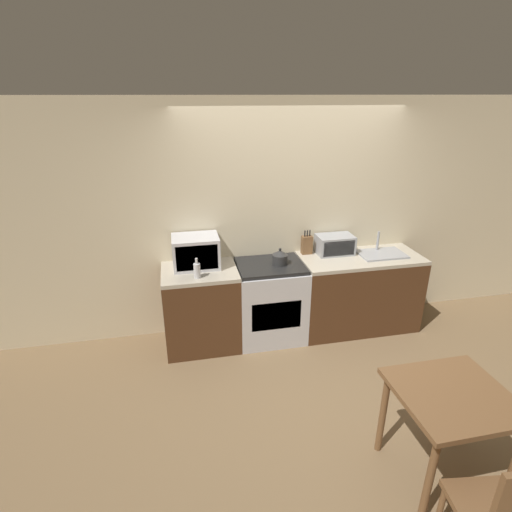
# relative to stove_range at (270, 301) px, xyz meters

# --- Properties ---
(ground_plane) EXTENTS (16.00, 16.00, 0.00)m
(ground_plane) POSITION_rel_stove_range_xyz_m (0.30, -0.87, -0.45)
(ground_plane) COLOR brown
(wall_back) EXTENTS (10.00, 0.06, 2.60)m
(wall_back) POSITION_rel_stove_range_xyz_m (0.30, 0.34, 0.85)
(wall_back) COLOR beige
(wall_back) RESTS_ON ground_plane
(counter_left_run) EXTENTS (0.79, 0.62, 0.90)m
(counter_left_run) POSITION_rel_stove_range_xyz_m (-0.77, 0.00, 0.00)
(counter_left_run) COLOR #4C2D19
(counter_left_run) RESTS_ON ground_plane
(counter_right_run) EXTENTS (1.38, 0.62, 0.90)m
(counter_right_run) POSITION_rel_stove_range_xyz_m (1.06, 0.00, 0.00)
(counter_right_run) COLOR #4C2D19
(counter_right_run) RESTS_ON ground_plane
(stove_range) EXTENTS (0.74, 0.62, 0.90)m
(stove_range) POSITION_rel_stove_range_xyz_m (0.00, 0.00, 0.00)
(stove_range) COLOR silver
(stove_range) RESTS_ON ground_plane
(kettle) EXTENTS (0.17, 0.17, 0.18)m
(kettle) POSITION_rel_stove_range_xyz_m (0.10, -0.01, 0.53)
(kettle) COLOR #2D2D2D
(kettle) RESTS_ON stove_range
(microwave) EXTENTS (0.48, 0.36, 0.34)m
(microwave) POSITION_rel_stove_range_xyz_m (-0.78, 0.11, 0.62)
(microwave) COLOR silver
(microwave) RESTS_ON counter_left_run
(bottle) EXTENTS (0.07, 0.07, 0.21)m
(bottle) POSITION_rel_stove_range_xyz_m (-0.80, -0.18, 0.53)
(bottle) COLOR silver
(bottle) RESTS_ON counter_left_run
(knife_block) EXTENTS (0.12, 0.08, 0.28)m
(knife_block) POSITION_rel_stove_range_xyz_m (0.48, 0.22, 0.56)
(knife_block) COLOR brown
(knife_block) RESTS_ON counter_right_run
(toaster_oven) EXTENTS (0.41, 0.27, 0.22)m
(toaster_oven) POSITION_rel_stove_range_xyz_m (0.80, 0.16, 0.56)
(toaster_oven) COLOR #999BA0
(toaster_oven) RESTS_ON counter_right_run
(sink_basin) EXTENTS (0.52, 0.34, 0.24)m
(sink_basin) POSITION_rel_stove_range_xyz_m (1.31, 0.01, 0.47)
(sink_basin) COLOR #999BA0
(sink_basin) RESTS_ON counter_right_run
(dining_table) EXTENTS (0.75, 0.71, 0.75)m
(dining_table) POSITION_rel_stove_range_xyz_m (0.78, -2.03, 0.19)
(dining_table) COLOR brown
(dining_table) RESTS_ON ground_plane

